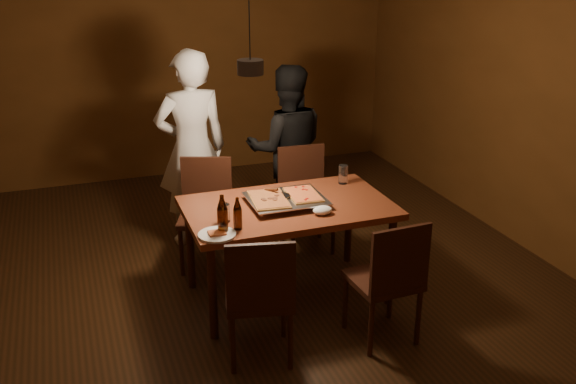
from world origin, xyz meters
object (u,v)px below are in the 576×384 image
object	(u,v)px
chair_far_left	(206,202)
diner_dark	(287,149)
dining_table	(288,214)
beer_bottle_b	(238,213)
beer_bottle_a	(222,214)
pizza_tray	(286,201)
chair_far_right	(304,188)
chair_near_left	(260,289)
pendant_lamp	(250,66)
plate_slice	(217,234)
diner_white	(192,149)
chair_near_right	(390,272)

from	to	relation	value
chair_far_left	diner_dark	xyz separation A→B (m)	(0.87, 0.45, 0.24)
dining_table	chair_far_left	distance (m)	0.90
beer_bottle_b	beer_bottle_a	bearing A→B (deg)	-164.58
pizza_tray	beer_bottle_b	xyz separation A→B (m)	(-0.45, -0.30, 0.09)
chair_far_right	pizza_tray	world-z (taller)	chair_far_right
dining_table	chair_near_left	xyz separation A→B (m)	(-0.45, -0.74, -0.14)
beer_bottle_a	diner_dark	bearing A→B (deg)	57.13
pendant_lamp	plate_slice	bearing A→B (deg)	-130.34
beer_bottle_a	chair_near_left	bearing A→B (deg)	-74.87
chair_near_left	diner_dark	world-z (taller)	diner_dark
diner_white	chair_near_right	bearing A→B (deg)	110.46
beer_bottle_b	chair_far_right	bearing A→B (deg)	50.41
beer_bottle_a	diner_white	size ratio (longest dim) A/B	0.15
chair_near_left	chair_near_right	distance (m)	0.87
dining_table	beer_bottle_b	size ratio (longest dim) A/B	6.76
dining_table	beer_bottle_a	xyz separation A→B (m)	(-0.57, -0.31, 0.21)
pendant_lamp	chair_far_right	bearing A→B (deg)	46.00
pizza_tray	beer_bottle_a	size ratio (longest dim) A/B	2.07
chair_near_left	diner_dark	size ratio (longest dim) A/B	0.32
pizza_tray	dining_table	bearing A→B (deg)	-65.47
chair_near_right	chair_far_right	bearing A→B (deg)	86.31
pendant_lamp	chair_near_left	bearing A→B (deg)	-104.43
dining_table	plate_slice	distance (m)	0.71
pizza_tray	beer_bottle_b	size ratio (longest dim) A/B	2.48
chair_far_right	chair_near_right	bearing A→B (deg)	92.85
chair_near_right	beer_bottle_b	distance (m)	1.07
beer_bottle_a	beer_bottle_b	size ratio (longest dim) A/B	1.20
beer_bottle_a	beer_bottle_b	distance (m)	0.12
diner_dark	chair_far_right	bearing A→B (deg)	104.48
pendant_lamp	dining_table	bearing A→B (deg)	-23.53
diner_white	pendant_lamp	size ratio (longest dim) A/B	1.58
chair_far_right	beer_bottle_a	distance (m)	1.54
chair_far_right	pizza_tray	bearing A→B (deg)	63.85
dining_table	pendant_lamp	distance (m)	1.11
chair_far_right	plate_slice	distance (m)	1.57
chair_far_left	diner_dark	world-z (taller)	diner_dark
chair_near_left	diner_dark	xyz separation A→B (m)	(0.88, 1.96, 0.24)
plate_slice	diner_white	bearing A→B (deg)	84.04
chair_near_right	pendant_lamp	world-z (taller)	pendant_lamp
chair_far_left	pendant_lamp	size ratio (longest dim) A/B	0.49
beer_bottle_a	plate_slice	distance (m)	0.14
chair_far_right	chair_near_left	bearing A→B (deg)	63.60
dining_table	pendant_lamp	xyz separation A→B (m)	(-0.23, 0.10, 1.08)
plate_slice	pendant_lamp	bearing A→B (deg)	49.66
diner_white	pendant_lamp	xyz separation A→B (m)	(0.22, -1.11, 0.89)
diner_dark	chair_near_left	bearing A→B (deg)	78.91
chair_near_right	beer_bottle_a	size ratio (longest dim) A/B	1.83
chair_far_left	diner_white	xyz separation A→B (m)	(-0.01, 0.44, 0.33)
dining_table	chair_near_right	xyz separation A→B (m)	(0.42, -0.82, -0.14)
chair_far_left	diner_dark	bearing A→B (deg)	-132.57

